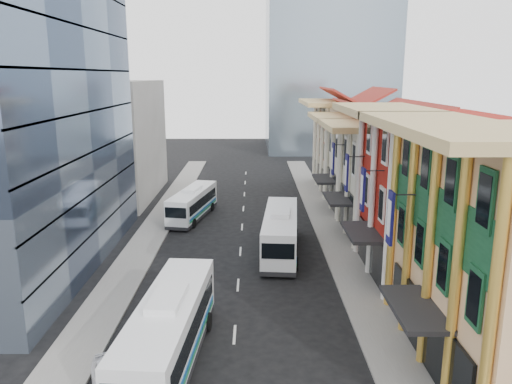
{
  "coord_description": "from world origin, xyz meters",
  "views": [
    {
      "loc": [
        1.07,
        -18.18,
        14.59
      ],
      "look_at": [
        1.33,
        20.97,
        5.43
      ],
      "focal_mm": 35.0,
      "sensor_mm": 36.0,
      "label": 1
    }
  ],
  "objects_px": {
    "bus_right": "(281,231)",
    "sedan_left": "(112,381)",
    "bus_left_far": "(193,203)",
    "bus_left_near": "(169,330)",
    "office_tower": "(3,70)"
  },
  "relations": [
    {
      "from": "bus_right",
      "to": "sedan_left",
      "type": "distance_m",
      "value": 21.28
    },
    {
      "from": "bus_left_far",
      "to": "sedan_left",
      "type": "height_order",
      "value": "bus_left_far"
    },
    {
      "from": "bus_left_near",
      "to": "sedan_left",
      "type": "bearing_deg",
      "value": -127.02
    },
    {
      "from": "office_tower",
      "to": "bus_left_near",
      "type": "bearing_deg",
      "value": -45.51
    },
    {
      "from": "office_tower",
      "to": "bus_right",
      "type": "bearing_deg",
      "value": 7.51
    },
    {
      "from": "bus_left_far",
      "to": "bus_right",
      "type": "relative_size",
      "value": 0.87
    },
    {
      "from": "bus_left_near",
      "to": "bus_right",
      "type": "relative_size",
      "value": 1.03
    },
    {
      "from": "bus_right",
      "to": "office_tower",
      "type": "bearing_deg",
      "value": -167.53
    },
    {
      "from": "bus_left_far",
      "to": "sedan_left",
      "type": "xyz_separation_m",
      "value": [
        -0.29,
        -29.89,
        -0.9
      ]
    },
    {
      "from": "bus_left_near",
      "to": "bus_right",
      "type": "bearing_deg",
      "value": 72.78
    },
    {
      "from": "sedan_left",
      "to": "bus_left_far",
      "type": "bearing_deg",
      "value": 69.17
    },
    {
      "from": "office_tower",
      "to": "sedan_left",
      "type": "distance_m",
      "value": 24.72
    },
    {
      "from": "bus_left_near",
      "to": "bus_left_far",
      "type": "xyz_separation_m",
      "value": [
        -1.99,
        27.3,
        -0.3
      ]
    },
    {
      "from": "bus_left_near",
      "to": "bus_right",
      "type": "height_order",
      "value": "bus_left_near"
    },
    {
      "from": "bus_right",
      "to": "sedan_left",
      "type": "height_order",
      "value": "bus_right"
    }
  ]
}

